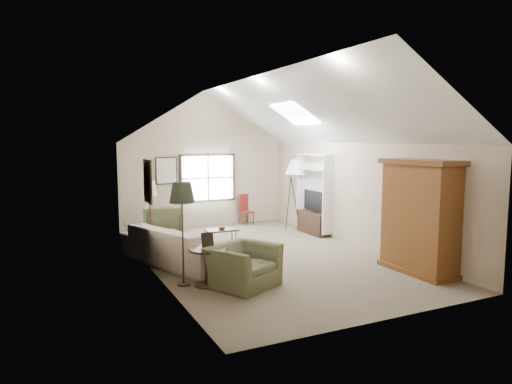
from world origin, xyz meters
name	(u,v)px	position (x,y,z in m)	size (l,w,h in m)	color
room_shell	(264,111)	(0.00, 0.00, 3.21)	(5.01, 8.01, 4.00)	#736752
window	(208,178)	(0.10, 3.96, 1.45)	(1.72, 0.08, 1.42)	black
skylight	(295,114)	(1.30, 0.90, 3.22)	(0.80, 1.20, 0.52)	white
wall_art	(158,176)	(-1.88, 1.94, 1.73)	(1.97, 3.71, 0.88)	black
armoire	(420,217)	(2.18, -2.40, 1.10)	(0.60, 1.50, 2.20)	brown
tv_alcove	(314,192)	(2.34, 1.60, 1.15)	(0.32, 1.30, 2.10)	white
media_console	(313,223)	(2.32, 1.60, 0.30)	(0.34, 1.18, 0.60)	#382316
tv_panel	(314,201)	(2.32, 1.60, 0.92)	(0.05, 0.90, 0.55)	black
sofa	(178,245)	(-1.91, 0.19, 0.39)	(2.70, 1.06, 0.79)	white
armchair_near	(243,266)	(-1.26, -1.72, 0.37)	(1.13, 0.98, 0.73)	#58593E
armchair_far	(164,222)	(-1.56, 2.73, 0.46)	(0.97, 1.00, 0.91)	#656E4D
coffee_table	(222,237)	(-0.46, 1.39, 0.20)	(0.78, 0.43, 0.40)	#381E17
bowl	(222,228)	(-0.46, 1.39, 0.42)	(0.19, 0.19, 0.05)	#352015
side_table	(208,267)	(-1.81, -1.41, 0.34)	(0.68, 0.68, 0.68)	#382517
side_chair	(247,209)	(1.25, 3.70, 0.46)	(0.36, 0.36, 0.92)	maroon
tripod_lamp	(295,194)	(2.20, 2.39, 1.03)	(0.60, 0.60, 2.05)	silver
dark_lamp	(183,233)	(-2.20, -1.21, 0.94)	(0.45, 0.45, 1.89)	#25291D
tan_lamp	(150,216)	(-2.20, 1.39, 0.85)	(0.34, 0.34, 1.69)	tan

